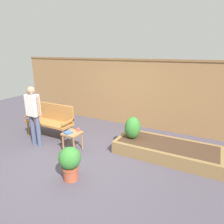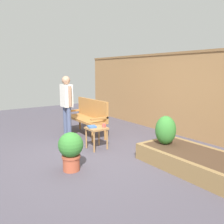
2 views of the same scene
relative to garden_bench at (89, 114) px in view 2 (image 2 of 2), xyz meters
The scene contains 10 objects.
ground_plane 1.72m from the garden_bench, 24.23° to the right, with size 14.00×14.00×0.00m, color #47424C.
fence_back 2.50m from the garden_bench, 52.29° to the left, with size 8.40×0.14×2.16m.
garden_bench is the anchor object (origin of this frame).
side_table 1.20m from the garden_bench, 21.81° to the right, with size 0.40×0.40×0.48m.
cup_on_table 1.23m from the garden_bench, 14.35° to the right, with size 0.11×0.08×0.08m.
book_on_table 1.18m from the garden_bench, 26.52° to the right, with size 0.18×0.17×0.04m, color #38609E.
potted_boxwood 2.29m from the garden_bench, 37.54° to the right, with size 0.42×0.42×0.67m.
raised_planter_bed 3.28m from the garden_bench, ahead, with size 2.40×1.00×0.30m.
shrub_near_bench 2.40m from the garden_bench, ahead, with size 0.39×0.39×0.55m.
person_by_bench 0.76m from the garden_bench, 82.80° to the right, with size 0.47×0.20×1.56m.
Camera 2 is at (3.81, -2.36, 1.69)m, focal length 37.53 mm.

